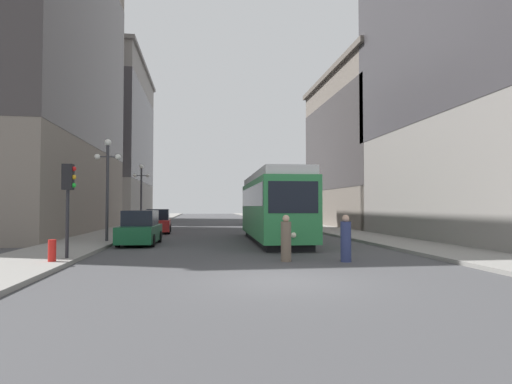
{
  "coord_description": "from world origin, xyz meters",
  "views": [
    {
      "loc": [
        -2.29,
        -11.23,
        2.05
      ],
      "look_at": [
        0.58,
        9.7,
        2.77
      ],
      "focal_mm": 29.07,
      "sensor_mm": 36.0,
      "label": 1
    }
  ],
  "objects_px": {
    "streetcar": "(273,205)",
    "parked_car_left_mid": "(158,222)",
    "lamp_post_left_near": "(107,174)",
    "pedestrian_crossing_far": "(286,240)",
    "pedestrian_crossing_near": "(346,240)",
    "traffic_light_near_left": "(68,186)",
    "lamp_post_left_far": "(141,186)",
    "fire_hydrant": "(52,251)",
    "parked_car_left_near": "(140,229)",
    "transit_bus": "(276,207)"
  },
  "relations": [
    {
      "from": "streetcar",
      "to": "parked_car_left_mid",
      "type": "distance_m",
      "value": 11.5
    },
    {
      "from": "parked_car_left_near",
      "to": "lamp_post_left_far",
      "type": "distance_m",
      "value": 14.68
    },
    {
      "from": "transit_bus",
      "to": "pedestrian_crossing_far",
      "type": "relative_size",
      "value": 7.1
    },
    {
      "from": "pedestrian_crossing_near",
      "to": "parked_car_left_mid",
      "type": "bearing_deg",
      "value": -131.02
    },
    {
      "from": "lamp_post_left_near",
      "to": "lamp_post_left_far",
      "type": "xyz_separation_m",
      "value": [
        0.0,
        13.36,
        -0.04
      ]
    },
    {
      "from": "parked_car_left_mid",
      "to": "lamp_post_left_far",
      "type": "bearing_deg",
      "value": 110.17
    },
    {
      "from": "parked_car_left_mid",
      "to": "lamp_post_left_near",
      "type": "distance_m",
      "value": 9.48
    },
    {
      "from": "streetcar",
      "to": "fire_hydrant",
      "type": "bearing_deg",
      "value": -135.58
    },
    {
      "from": "streetcar",
      "to": "traffic_light_near_left",
      "type": "bearing_deg",
      "value": -138.26
    },
    {
      "from": "parked_car_left_near",
      "to": "lamp_post_left_near",
      "type": "xyz_separation_m",
      "value": [
        -1.9,
        0.9,
        2.97
      ]
    },
    {
      "from": "parked_car_left_near",
      "to": "traffic_light_near_left",
      "type": "distance_m",
      "value": 7.13
    },
    {
      "from": "parked_car_left_mid",
      "to": "lamp_post_left_far",
      "type": "relative_size",
      "value": 0.8
    },
    {
      "from": "streetcar",
      "to": "parked_car_left_mid",
      "type": "height_order",
      "value": "streetcar"
    },
    {
      "from": "transit_bus",
      "to": "fire_hydrant",
      "type": "relative_size",
      "value": 16.32
    },
    {
      "from": "pedestrian_crossing_near",
      "to": "traffic_light_near_left",
      "type": "bearing_deg",
      "value": -74.12
    },
    {
      "from": "parked_car_left_mid",
      "to": "lamp_post_left_near",
      "type": "bearing_deg",
      "value": -104.64
    },
    {
      "from": "fire_hydrant",
      "to": "parked_car_left_mid",
      "type": "bearing_deg",
      "value": 83.75
    },
    {
      "from": "transit_bus",
      "to": "fire_hydrant",
      "type": "distance_m",
      "value": 28.53
    },
    {
      "from": "pedestrian_crossing_far",
      "to": "pedestrian_crossing_near",
      "type": "bearing_deg",
      "value": 162.53
    },
    {
      "from": "transit_bus",
      "to": "streetcar",
      "type": "bearing_deg",
      "value": -100.29
    },
    {
      "from": "streetcar",
      "to": "lamp_post_left_far",
      "type": "distance_m",
      "value": 16.29
    },
    {
      "from": "parked_car_left_near",
      "to": "parked_car_left_mid",
      "type": "bearing_deg",
      "value": 91.86
    },
    {
      "from": "traffic_light_near_left",
      "to": "fire_hydrant",
      "type": "height_order",
      "value": "traffic_light_near_left"
    },
    {
      "from": "pedestrian_crossing_near",
      "to": "lamp_post_left_far",
      "type": "height_order",
      "value": "lamp_post_left_far"
    },
    {
      "from": "pedestrian_crossing_near",
      "to": "lamp_post_left_far",
      "type": "xyz_separation_m",
      "value": [
        -10.38,
        22.24,
        2.97
      ]
    },
    {
      "from": "lamp_post_left_far",
      "to": "fire_hydrant",
      "type": "relative_size",
      "value": 7.37
    },
    {
      "from": "streetcar",
      "to": "parked_car_left_near",
      "type": "relative_size",
      "value": 2.8
    },
    {
      "from": "streetcar",
      "to": "parked_car_left_mid",
      "type": "relative_size",
      "value": 2.79
    },
    {
      "from": "pedestrian_crossing_near",
      "to": "traffic_light_near_left",
      "type": "distance_m",
      "value": 10.44
    },
    {
      "from": "pedestrian_crossing_near",
      "to": "fire_hydrant",
      "type": "height_order",
      "value": "pedestrian_crossing_near"
    },
    {
      "from": "streetcar",
      "to": "pedestrian_crossing_far",
      "type": "bearing_deg",
      "value": -95.2
    },
    {
      "from": "parked_car_left_mid",
      "to": "lamp_post_left_far",
      "type": "distance_m",
      "value": 5.74
    },
    {
      "from": "transit_bus",
      "to": "lamp_post_left_far",
      "type": "bearing_deg",
      "value": -162.74
    },
    {
      "from": "lamp_post_left_near",
      "to": "pedestrian_crossing_far",
      "type": "bearing_deg",
      "value": -45.89
    },
    {
      "from": "pedestrian_crossing_near",
      "to": "fire_hydrant",
      "type": "relative_size",
      "value": 2.31
    },
    {
      "from": "transit_bus",
      "to": "traffic_light_near_left",
      "type": "xyz_separation_m",
      "value": [
        -12.37,
        -24.61,
        0.85
      ]
    },
    {
      "from": "pedestrian_crossing_far",
      "to": "lamp_post_left_far",
      "type": "relative_size",
      "value": 0.31
    },
    {
      "from": "lamp_post_left_near",
      "to": "fire_hydrant",
      "type": "height_order",
      "value": "lamp_post_left_near"
    },
    {
      "from": "traffic_light_near_left",
      "to": "lamp_post_left_near",
      "type": "height_order",
      "value": "lamp_post_left_near"
    },
    {
      "from": "traffic_light_near_left",
      "to": "pedestrian_crossing_far",
      "type": "bearing_deg",
      "value": -6.6
    },
    {
      "from": "pedestrian_crossing_near",
      "to": "pedestrian_crossing_far",
      "type": "relative_size",
      "value": 1.01
    },
    {
      "from": "parked_car_left_mid",
      "to": "pedestrian_crossing_near",
      "type": "bearing_deg",
      "value": -66.85
    },
    {
      "from": "traffic_light_near_left",
      "to": "lamp_post_left_far",
      "type": "xyz_separation_m",
      "value": [
        -0.22,
        20.91,
        0.98
      ]
    },
    {
      "from": "pedestrian_crossing_far",
      "to": "fire_hydrant",
      "type": "relative_size",
      "value": 2.3
    },
    {
      "from": "fire_hydrant",
      "to": "transit_bus",
      "type": "bearing_deg",
      "value": 63.79
    },
    {
      "from": "streetcar",
      "to": "parked_car_left_near",
      "type": "xyz_separation_m",
      "value": [
        -7.34,
        -0.94,
        -1.26
      ]
    },
    {
      "from": "parked_car_left_mid",
      "to": "lamp_post_left_near",
      "type": "height_order",
      "value": "lamp_post_left_near"
    },
    {
      "from": "pedestrian_crossing_far",
      "to": "lamp_post_left_near",
      "type": "height_order",
      "value": "lamp_post_left_near"
    },
    {
      "from": "lamp_post_left_near",
      "to": "traffic_light_near_left",
      "type": "bearing_deg",
      "value": -88.34
    },
    {
      "from": "pedestrian_crossing_near",
      "to": "pedestrian_crossing_far",
      "type": "xyz_separation_m",
      "value": [
        -2.16,
        0.41,
        -0.0
      ]
    }
  ]
}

